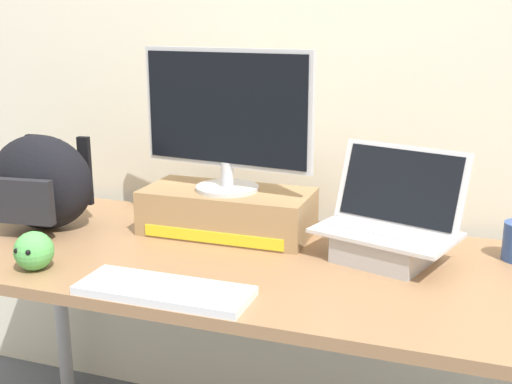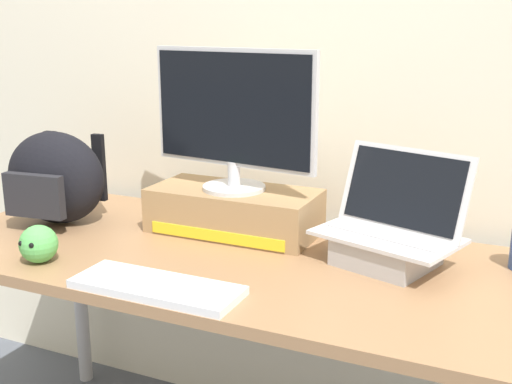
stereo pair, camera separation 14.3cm
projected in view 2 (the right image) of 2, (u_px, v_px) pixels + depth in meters
The scene contains 8 objects.
back_wall at pixel (319, 37), 1.95m from camera, with size 7.00×0.10×2.60m, color silver.
desk at pixel (256, 283), 1.70m from camera, with size 1.85×0.73×0.75m.
toner_box_yellow at pixel (234, 211), 1.88m from camera, with size 0.49×0.24×0.13m.
desktop_monitor at pixel (233, 117), 1.81m from camera, with size 0.52×0.18×0.40m.
open_laptop at pixel (389, 240), 1.63m from camera, with size 0.40×0.32×0.29m.
external_keyboard at pixel (157, 287), 1.48m from camera, with size 0.40×0.15×0.02m.
messenger_backpack at pixel (55, 178), 1.94m from camera, with size 0.34×0.26×0.28m.
plush_toy at pixel (39, 244), 1.64m from camera, with size 0.10×0.10×0.10m.
Camera 2 is at (0.66, -1.44, 1.35)m, focal length 44.91 mm.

